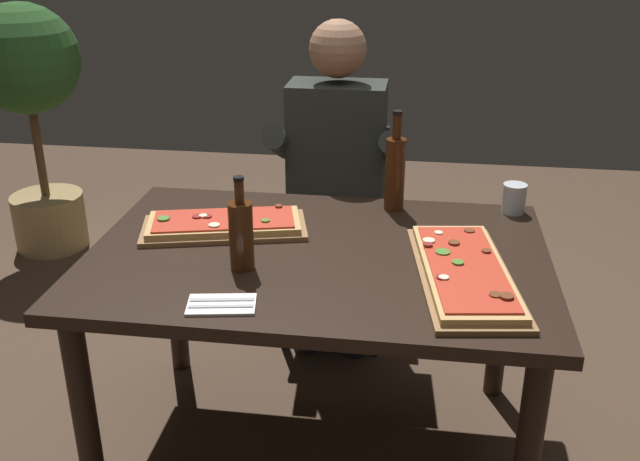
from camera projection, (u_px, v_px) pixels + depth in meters
ground_plane at (318, 445)px, 2.52m from camera, size 6.40×6.40×0.00m
dining_table at (318, 280)px, 2.26m from camera, size 1.40×0.96×0.74m
pizza_rectangular_front at (224, 225)px, 2.36m from camera, size 0.57×0.36×0.05m
pizza_rectangular_left at (464, 272)px, 2.05m from camera, size 0.34×0.65×0.05m
wine_bottle_dark at (395, 171)px, 2.49m from camera, size 0.07×0.07×0.35m
oil_bottle_amber at (241, 234)px, 2.08m from camera, size 0.07×0.07×0.28m
tumbler_near_camera at (514, 200)px, 2.50m from camera, size 0.08×0.08×0.10m
napkin_cutlery_set at (221, 305)px, 1.91m from camera, size 0.20×0.14×0.01m
diner_chair at (338, 220)px, 3.10m from camera, size 0.44×0.44×0.87m
seated_diner at (335, 172)px, 2.89m from camera, size 0.53×0.41×1.33m
potted_plant_corner at (30, 95)px, 3.68m from camera, size 0.55×0.55×1.30m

